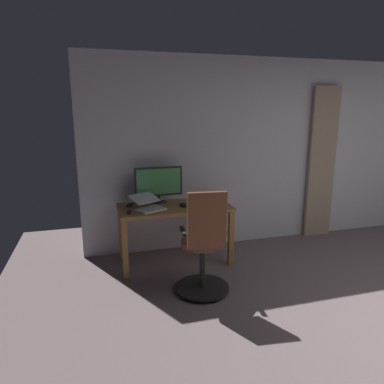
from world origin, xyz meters
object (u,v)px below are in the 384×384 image
at_px(office_chair, 204,248).
at_px(computer_monitor, 159,183).
at_px(mug_tea, 216,198).
at_px(cell_phone_by_monitor, 130,205).
at_px(computer_mouse, 129,212).
at_px(desk, 174,214).
at_px(computer_keyboard, 196,204).
at_px(laptop, 148,205).

height_order(office_chair, computer_monitor, computer_monitor).
height_order(office_chair, mug_tea, office_chair).
relative_size(cell_phone_by_monitor, mug_tea, 1.10).
bearing_deg(computer_mouse, desk, -162.64).
bearing_deg(desk, cell_phone_by_monitor, -17.60).
relative_size(office_chair, computer_mouse, 11.10).
bearing_deg(desk, computer_mouse, 17.36).
distance_m(computer_monitor, computer_keyboard, 0.54).
height_order(office_chair, cell_phone_by_monitor, office_chair).
bearing_deg(mug_tea, desk, 3.15).
xyz_separation_m(office_chair, mug_tea, (-0.45, -0.89, 0.26)).
relative_size(laptop, cell_phone_by_monitor, 3.01).
relative_size(computer_keyboard, computer_mouse, 3.80).
height_order(cell_phone_by_monitor, mug_tea, mug_tea).
bearing_deg(desk, office_chair, 96.64).
distance_m(desk, computer_keyboard, 0.29).
distance_m(desk, cell_phone_by_monitor, 0.55).
height_order(laptop, computer_mouse, laptop).
xyz_separation_m(computer_monitor, cell_phone_by_monitor, (0.37, 0.04, -0.25)).
bearing_deg(computer_mouse, laptop, -158.20).
distance_m(office_chair, computer_monitor, 1.19).
distance_m(office_chair, mug_tea, 1.03).
bearing_deg(cell_phone_by_monitor, office_chair, 136.00).
bearing_deg(office_chair, computer_monitor, 109.61).
relative_size(office_chair, computer_keyboard, 2.92).
relative_size(computer_keyboard, laptop, 0.88).
bearing_deg(mug_tea, office_chair, 63.41).
distance_m(computer_monitor, mug_tea, 0.75).
xyz_separation_m(computer_monitor, mug_tea, (-0.70, 0.17, -0.21)).
height_order(computer_mouse, mug_tea, mug_tea).
relative_size(laptop, computer_mouse, 4.33).
bearing_deg(cell_phone_by_monitor, computer_mouse, 97.92).
bearing_deg(computer_mouse, computer_keyboard, -171.62).
height_order(computer_keyboard, computer_mouse, computer_mouse).
height_order(computer_keyboard, cell_phone_by_monitor, computer_keyboard).
xyz_separation_m(computer_monitor, computer_keyboard, (-0.41, 0.26, -0.24)).
relative_size(computer_monitor, computer_mouse, 5.93).
distance_m(computer_monitor, cell_phone_by_monitor, 0.44).
bearing_deg(computer_keyboard, desk, -11.70).
xyz_separation_m(desk, cell_phone_by_monitor, (0.51, -0.16, 0.11)).
distance_m(desk, office_chair, 0.87).
relative_size(laptop, mug_tea, 3.31).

